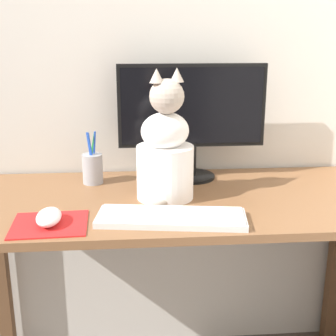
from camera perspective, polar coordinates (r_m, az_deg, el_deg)
The scene contains 8 objects.
wall_back at distance 1.72m, azimuth 0.52°, elevation 15.86°, with size 7.00×0.04×2.50m.
desk at distance 1.53m, azimuth 1.56°, elevation -7.49°, with size 1.41×0.60×0.76m.
monitor at distance 1.63m, azimuth 2.93°, elevation 6.60°, with size 0.51×0.17×0.40m.
keyboard at distance 1.31m, azimuth 0.40°, elevation -6.03°, with size 0.43×0.19×0.02m.
mousepad_left at distance 1.33m, azimuth -14.23°, elevation -6.66°, with size 0.21×0.19×0.00m.
computer_mouse_left at distance 1.32m, azimuth -14.33°, elevation -5.81°, with size 0.07×0.11×0.04m.
cat at distance 1.44m, azimuth -0.34°, elevation 2.01°, with size 0.23×0.28×0.41m.
pen_cup at distance 1.63m, azimuth -9.18°, elevation 0.01°, with size 0.07×0.07×0.18m.
Camera 1 is at (-0.15, -1.39, 1.27)m, focal length 50.00 mm.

